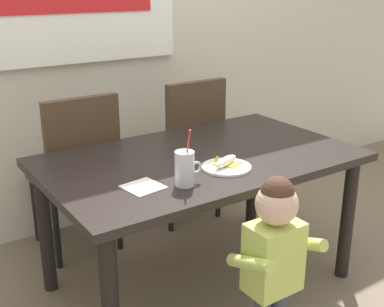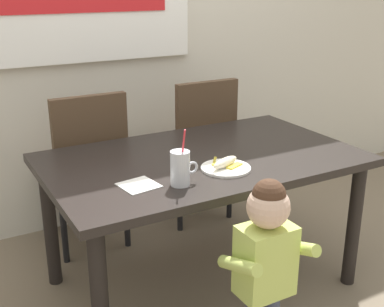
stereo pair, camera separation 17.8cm
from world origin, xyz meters
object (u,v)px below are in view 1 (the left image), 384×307
at_px(toddler_standing, 274,249).
at_px(paper_napkin, 143,187).
at_px(milk_cup, 185,170).
at_px(dining_table, 200,172).
at_px(snack_plate, 227,167).
at_px(dining_chair_right, 186,142).
at_px(peeled_banana, 225,162).
at_px(dining_chair_left, 78,166).

height_order(toddler_standing, paper_napkin, toddler_standing).
relative_size(toddler_standing, milk_cup, 3.34).
height_order(dining_table, snack_plate, snack_plate).
relative_size(toddler_standing, snack_plate, 3.64).
bearing_deg(paper_napkin, dining_chair_right, 47.96).
bearing_deg(snack_plate, dining_table, 90.24).
bearing_deg(milk_cup, dining_table, 45.44).
xyz_separation_m(dining_table, peeled_banana, (-0.00, -0.20, 0.12)).
xyz_separation_m(dining_chair_right, peeled_banana, (-0.37, -0.89, 0.21)).
distance_m(dining_chair_left, dining_chair_right, 0.75).
distance_m(dining_table, dining_chair_right, 0.78).
xyz_separation_m(dining_chair_left, paper_napkin, (-0.04, -0.86, 0.18)).
height_order(dining_chair_left, paper_napkin, dining_chair_left).
relative_size(dining_table, paper_napkin, 10.23).
relative_size(dining_chair_right, peeled_banana, 5.47).
bearing_deg(peeled_banana, paper_napkin, 178.33).
bearing_deg(dining_chair_right, peeled_banana, 67.53).
xyz_separation_m(dining_chair_right, snack_plate, (-0.37, -0.90, 0.19)).
relative_size(dining_chair_left, peeled_banana, 5.47).
height_order(dining_chair_right, snack_plate, dining_chair_right).
distance_m(milk_cup, peeled_banana, 0.27).
relative_size(toddler_standing, paper_napkin, 5.59).
height_order(dining_chair_left, milk_cup, milk_cup).
bearing_deg(peeled_banana, milk_cup, -166.11).
distance_m(dining_table, paper_napkin, 0.48).
relative_size(dining_table, peeled_banana, 8.74).
xyz_separation_m(dining_chair_left, dining_chair_right, (0.75, 0.02, 0.00)).
distance_m(toddler_standing, peeled_banana, 0.49).
height_order(dining_chair_right, toddler_standing, dining_chair_right).
bearing_deg(toddler_standing, paper_napkin, 128.26).
bearing_deg(snack_plate, peeled_banana, 111.50).
bearing_deg(paper_napkin, dining_table, 24.34).
bearing_deg(snack_plate, milk_cup, -167.69).
relative_size(dining_table, toddler_standing, 1.83).
bearing_deg(toddler_standing, dining_chair_right, 71.38).
relative_size(toddler_standing, peeled_banana, 4.77).
bearing_deg(dining_chair_left, snack_plate, 113.98).
relative_size(dining_chair_right, snack_plate, 4.17).
distance_m(dining_chair_right, toddler_standing, 1.39).
bearing_deg(dining_table, paper_napkin, -155.66).
bearing_deg(dining_table, snack_plate, -89.76).
bearing_deg(dining_chair_right, toddler_standing, 71.38).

